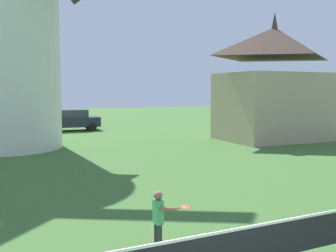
# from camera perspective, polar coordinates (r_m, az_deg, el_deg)

# --- Properties ---
(tennis_net) EXTENTS (5.80, 0.06, 1.10)m
(tennis_net) POSITION_cam_1_polar(r_m,az_deg,el_deg) (5.89, 8.71, -17.81)
(tennis_net) COLOR blue
(tennis_net) RESTS_ON ground_plane
(player_far) EXTENTS (0.68, 0.48, 1.13)m
(player_far) POSITION_cam_1_polar(r_m,az_deg,el_deg) (7.36, -1.28, -13.31)
(player_far) COLOR #333338
(player_far) RESTS_ON ground_plane
(parked_car_black) EXTENTS (4.06, 2.06, 1.56)m
(parked_car_black) POSITION_cam_1_polar(r_m,az_deg,el_deg) (29.18, -14.13, 0.90)
(parked_car_black) COLOR #1E232D
(parked_car_black) RESTS_ON ground_plane
(chapel) EXTENTS (6.34, 4.67, 7.60)m
(chapel) POSITION_cam_1_polar(r_m,az_deg,el_deg) (23.90, 15.37, 5.85)
(chapel) COLOR tan
(chapel) RESTS_ON ground_plane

